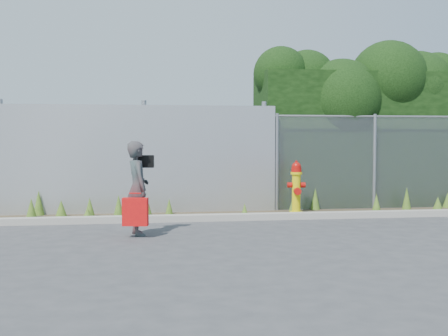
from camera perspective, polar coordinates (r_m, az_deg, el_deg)
ground at (r=8.76m, az=3.28°, el=-7.01°), size 80.00×80.00×0.00m
curb at (r=10.50m, az=1.31°, el=-5.00°), size 16.00×0.22×0.12m
weed_strip at (r=11.09m, az=-3.24°, el=-4.17°), size 16.00×1.30×0.52m
corrugated_fence at (r=11.57m, az=-15.77°, el=0.81°), size 8.50×0.21×2.30m
chainlink_fence at (r=12.93m, az=19.31°, el=0.65°), size 6.50×0.07×2.05m
hedge at (r=13.86m, az=17.97°, el=5.20°), size 7.45×2.03×3.78m
fire_hydrant at (r=11.38m, az=7.36°, el=-2.06°), size 0.36×0.32×1.08m
woman at (r=8.93m, az=-8.79°, el=-2.05°), size 0.48×0.61×1.48m
red_tote_bag at (r=8.69m, az=-9.00°, el=-4.41°), size 0.39×0.14×0.51m
black_shoulder_bag at (r=9.03m, az=-7.98°, el=0.67°), size 0.26×0.11×0.20m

